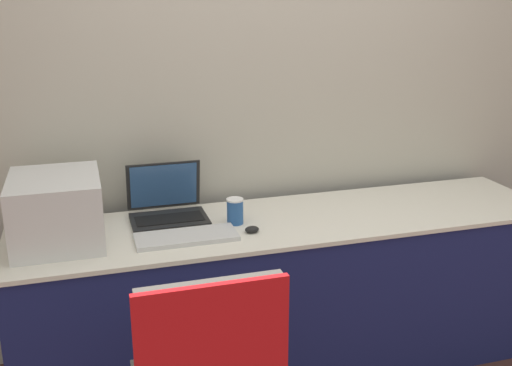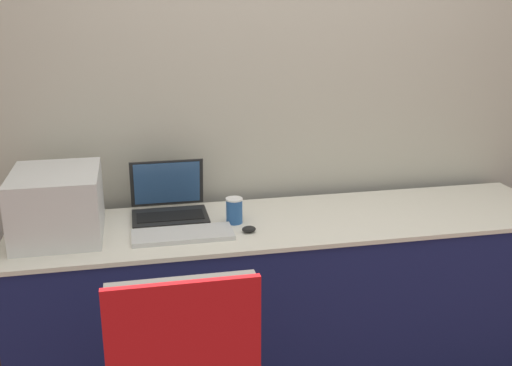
{
  "view_description": "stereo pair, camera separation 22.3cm",
  "coord_description": "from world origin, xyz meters",
  "views": [
    {
      "loc": [
        -0.93,
        -2.18,
        1.79
      ],
      "look_at": [
        -0.17,
        0.34,
        0.96
      ],
      "focal_mm": 42.0,
      "sensor_mm": 36.0,
      "label": 1
    },
    {
      "loc": [
        -0.71,
        -2.24,
        1.79
      ],
      "look_at": [
        -0.17,
        0.34,
        0.96
      ],
      "focal_mm": 42.0,
      "sensor_mm": 36.0,
      "label": 2
    }
  ],
  "objects": [
    {
      "name": "mouse",
      "position": [
        -0.23,
        0.19,
        0.8
      ],
      "size": [
        0.06,
        0.05,
        0.03
      ],
      "color": "black",
      "rests_on": "table"
    },
    {
      "name": "printer",
      "position": [
        -1.05,
        0.33,
        0.94
      ],
      "size": [
        0.37,
        0.43,
        0.29
      ],
      "color": "silver",
      "rests_on": "table"
    },
    {
      "name": "coffee_cup",
      "position": [
        -0.28,
        0.32,
        0.84
      ],
      "size": [
        0.08,
        0.08,
        0.12
      ],
      "color": "#285699",
      "rests_on": "table"
    },
    {
      "name": "wall_back",
      "position": [
        0.0,
        0.73,
        1.3
      ],
      "size": [
        8.0,
        0.05,
        2.6
      ],
      "color": "#B7B2A3",
      "rests_on": "ground_plane"
    },
    {
      "name": "external_keyboard",
      "position": [
        -0.53,
        0.2,
        0.79
      ],
      "size": [
        0.44,
        0.18,
        0.02
      ],
      "color": "silver",
      "rests_on": "table"
    },
    {
      "name": "table",
      "position": [
        0.0,
        0.31,
        0.39
      ],
      "size": [
        2.59,
        0.64,
        0.78
      ],
      "color": "#191E51",
      "rests_on": "ground_plane"
    },
    {
      "name": "laptop_left",
      "position": [
        -0.56,
        0.48,
        0.84
      ],
      "size": [
        0.35,
        0.29,
        0.25
      ],
      "color": "black",
      "rests_on": "table"
    }
  ]
}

